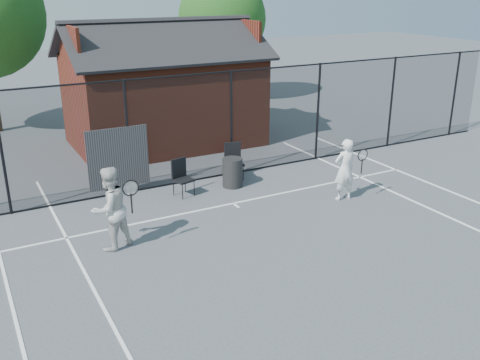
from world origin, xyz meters
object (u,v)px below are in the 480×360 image
player_front (345,170)px  player_back (110,209)px  waste_bin (232,172)px  chair_left (184,178)px  chair_right (234,162)px  clubhouse (164,97)px

player_front → player_back: 5.96m
waste_bin → player_front: bearing=-46.5°
player_back → chair_left: bearing=39.4°
player_front → chair_left: (-3.50, 2.18, -0.33)m
chair_right → clubhouse: bearing=107.8°
player_front → player_back: (-5.95, 0.16, 0.09)m
clubhouse → chair_left: 5.21m
chair_right → waste_bin: size_ratio=1.26×
clubhouse → chair_left: size_ratio=6.81×
clubhouse → chair_right: clubhouse is taller
clubhouse → chair_left: bearing=-105.7°
clubhouse → waste_bin: clubhouse is taller
player_back → chair_left: size_ratio=1.86×
chair_right → waste_bin: (-0.33, -0.50, -0.10)m
player_back → chair_right: 4.92m
player_front → chair_right: bearing=123.1°
player_front → player_back: player_back is taller
chair_left → chair_right: bearing=1.0°
chair_right → player_front: bearing=-44.1°
player_back → waste_bin: bearing=27.4°
clubhouse → chair_left: clubhouse is taller
player_back → chair_left: player_back is taller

